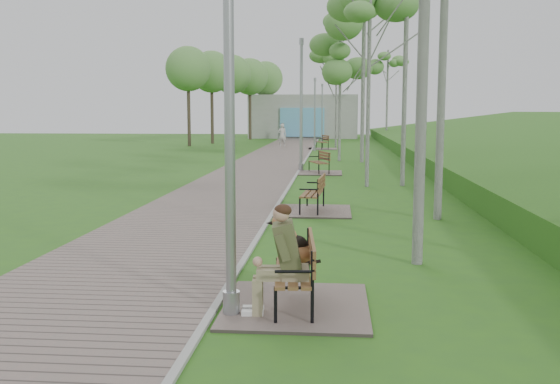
% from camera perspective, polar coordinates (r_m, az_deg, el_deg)
% --- Properties ---
extents(ground, '(120.00, 120.00, 0.00)m').
position_cam_1_polar(ground, '(8.84, -5.02, -9.10)').
color(ground, '#2F6020').
rests_on(ground, ground).
extents(walkway, '(3.50, 67.00, 0.04)m').
position_cam_1_polar(walkway, '(30.12, -1.16, 2.67)').
color(walkway, '#74665E').
rests_on(walkway, ground).
extents(kerb, '(0.10, 67.00, 0.05)m').
position_cam_1_polar(kerb, '(29.99, 2.17, 2.65)').
color(kerb, '#999993').
rests_on(kerb, ground).
extents(building_north, '(10.00, 5.20, 4.00)m').
position_cam_1_polar(building_north, '(59.40, 2.17, 6.91)').
color(building_north, '#9E9E99').
rests_on(building_north, ground).
extents(bench_main, '(1.84, 2.05, 1.61)m').
position_cam_1_polar(bench_main, '(8.00, 0.80, -7.48)').
color(bench_main, '#74665E').
rests_on(bench_main, ground).
extents(bench_second, '(1.85, 2.05, 1.13)m').
position_cam_1_polar(bench_second, '(15.61, 2.97, -1.06)').
color(bench_second, '#74665E').
rests_on(bench_second, ground).
extents(bench_third, '(1.79, 1.99, 1.10)m').
position_cam_1_polar(bench_third, '(25.31, 3.58, 2.17)').
color(bench_third, '#74665E').
rests_on(bench_third, ground).
extents(bench_far, '(1.88, 2.08, 1.15)m').
position_cam_1_polar(bench_far, '(41.54, 3.88, 4.23)').
color(bench_far, '#74665E').
rests_on(bench_far, ground).
extents(lamp_post_near, '(0.21, 0.21, 5.45)m').
position_cam_1_polar(lamp_post_near, '(7.44, -4.65, 7.69)').
color(lamp_post_near, '#929499').
rests_on(lamp_post_near, ground).
extents(lamp_post_second, '(0.21, 0.21, 5.48)m').
position_cam_1_polar(lamp_post_second, '(26.17, 1.95, 7.52)').
color(lamp_post_second, '#929499').
rests_on(lamp_post_second, ground).
extents(lamp_post_third, '(0.18, 0.18, 4.58)m').
position_cam_1_polar(lamp_post_third, '(39.64, 3.19, 6.87)').
color(lamp_post_third, '#929499').
rests_on(lamp_post_third, ground).
extents(lamp_post_far, '(0.18, 0.18, 4.72)m').
position_cam_1_polar(lamp_post_far, '(51.66, 3.87, 7.06)').
color(lamp_post_far, '#929499').
rests_on(lamp_post_far, ground).
extents(pedestrian_near, '(0.61, 0.40, 1.64)m').
position_cam_1_polar(pedestrian_near, '(44.04, 0.19, 5.21)').
color(pedestrian_near, silver).
rests_on(pedestrian_near, ground).
extents(pedestrian_far, '(0.79, 0.67, 1.44)m').
position_cam_1_polar(pedestrian_far, '(55.64, 0.21, 5.57)').
color(pedestrian_far, '#A0988C').
rests_on(pedestrian_far, ground).
extents(birch_mid_a, '(2.26, 2.26, 6.94)m').
position_cam_1_polar(birch_mid_a, '(21.06, 8.21, 15.36)').
color(birch_mid_a, silver).
rests_on(birch_mid_a, ground).
extents(birch_mid_c, '(2.67, 2.67, 9.31)m').
position_cam_1_polar(birch_mid_c, '(31.30, 7.72, 16.18)').
color(birch_mid_c, silver).
rests_on(birch_mid_c, ground).
extents(birch_far_b, '(2.22, 2.22, 6.55)m').
position_cam_1_polar(birch_far_b, '(31.74, 5.54, 12.14)').
color(birch_far_b, silver).
rests_on(birch_far_b, ground).
extents(birch_distant_a, '(2.45, 2.45, 9.35)m').
position_cam_1_polar(birch_distant_a, '(43.86, 5.22, 13.71)').
color(birch_distant_a, silver).
rests_on(birch_distant_a, ground).
extents(birch_distant_b, '(2.36, 2.36, 7.98)m').
position_cam_1_polar(birch_distant_b, '(54.90, 9.83, 11.23)').
color(birch_distant_b, silver).
rests_on(birch_distant_b, ground).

